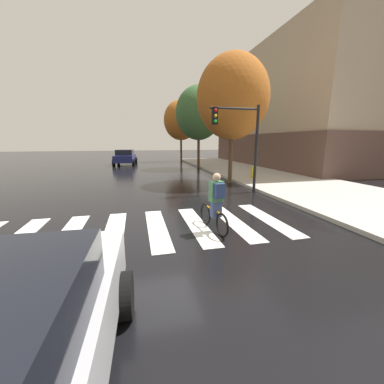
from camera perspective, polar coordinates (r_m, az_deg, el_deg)
ground_plane at (r=7.09m, az=-9.05°, el=-8.75°), size 120.00×120.00×0.00m
crosswalk_stripes at (r=7.07m, az=-13.52°, el=-8.95°), size 9.07×3.40×0.01m
sedan_mid at (r=26.63m, az=-16.03°, el=8.26°), size 2.56×4.89×1.64m
cyclist at (r=6.55m, az=5.80°, el=-2.67°), size 0.39×1.70×1.69m
traffic_light_near at (r=11.59m, az=11.94°, el=13.72°), size 2.47×0.28×4.20m
fire_hydrant at (r=15.84m, az=14.59°, el=4.71°), size 0.33×0.22×0.78m
street_tree_near at (r=14.69m, az=9.92°, el=21.83°), size 4.16×4.16×7.39m
street_tree_mid at (r=22.14m, az=1.66°, el=18.74°), size 4.15×4.15×7.39m
street_tree_far at (r=29.95m, az=-2.75°, el=17.14°), size 4.19×4.19×7.44m
corner_building at (r=28.98m, az=27.69°, el=17.15°), size 14.08×19.46×11.35m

